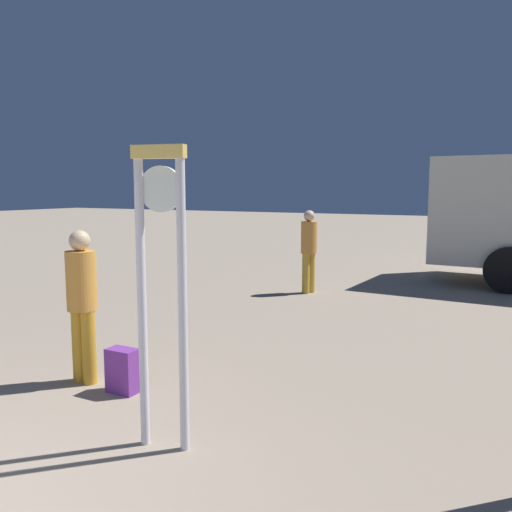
# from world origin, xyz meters

# --- Properties ---
(standing_clock) EXTENTS (0.43, 0.17, 2.33)m
(standing_clock) POSITION_xyz_m (0.87, 2.16, 1.39)
(standing_clock) COLOR silver
(standing_clock) RESTS_ON ground_plane
(person_near_clock) EXTENTS (0.31, 0.31, 1.60)m
(person_near_clock) POSITION_xyz_m (-0.75, 2.90, 0.89)
(person_near_clock) COLOR gold
(person_near_clock) RESTS_ON ground_plane
(backpack) EXTENTS (0.31, 0.23, 0.44)m
(backpack) POSITION_xyz_m (-0.20, 2.87, 0.22)
(backpack) COLOR #793498
(backpack) RESTS_ON ground_plane
(person_distant) EXTENTS (0.31, 0.31, 1.60)m
(person_distant) POSITION_xyz_m (-0.52, 8.46, 0.90)
(person_distant) COLOR gold
(person_distant) RESTS_ON ground_plane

